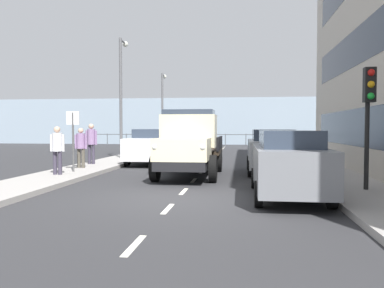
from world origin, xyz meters
The scene contains 19 objects.
ground_plane centered at (0.00, -10.41, 0.00)m, with size 80.00×80.00×0.00m, color #2D2D30.
sidewalk_left centered at (-4.78, -10.41, 0.07)m, with size 2.09×38.42×0.15m, color #9E9993.
sidewalk_right centered at (4.78, -10.41, 0.07)m, with size 2.09×38.42×0.15m, color #9E9993.
road_centreline_markings centered at (0.00, -10.02, 0.00)m, with size 0.12×34.52×0.01m.
sea_horizon centered at (0.00, -32.62, 2.50)m, with size 80.00×0.80×5.00m, color #8C9EAD.
seawall_railing centered at (0.00, -29.02, 0.92)m, with size 28.08×0.08×1.20m.
truck_vintage_cream centered at (0.28, -4.40, 1.18)m, with size 2.17×5.64×2.43m.
car_grey_kerbside_near centered at (-2.79, -0.58, 0.90)m, with size 1.77×4.52×1.72m.
car_silver_kerbside_1 centered at (-2.79, -5.93, 0.89)m, with size 1.91×3.92×1.72m.
car_white_oppositeside_0 centered at (2.79, -9.32, 0.90)m, with size 1.86×4.60×1.72m.
car_teal_oppositeside_1 centered at (2.79, -15.66, 0.90)m, with size 1.91×4.43×1.72m.
car_navy_oppositeside_2 centered at (2.79, -22.18, 0.90)m, with size 1.98×4.61×1.72m.
pedestrian_strolling centered at (4.78, -3.33, 1.14)m, with size 0.53×0.34×1.68m.
pedestrian_by_lamp centered at (4.91, -5.68, 1.10)m, with size 0.53×0.34×1.63m.
pedestrian_near_railing centered at (5.14, -7.36, 1.23)m, with size 0.53×0.34×1.82m.
traffic_light_near centered at (-4.89, -1.10, 2.47)m, with size 0.28×0.41×3.20m.
lamp_post_promenade centered at (4.95, -11.37, 4.03)m, with size 0.32×1.14×6.52m.
lamp_post_far centered at (4.69, -21.40, 3.74)m, with size 0.32×1.14×5.98m.
street_sign centered at (4.63, -4.30, 1.68)m, with size 0.50×0.07×2.25m.
Camera 1 is at (-1.61, 9.71, 1.79)m, focal length 36.92 mm.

